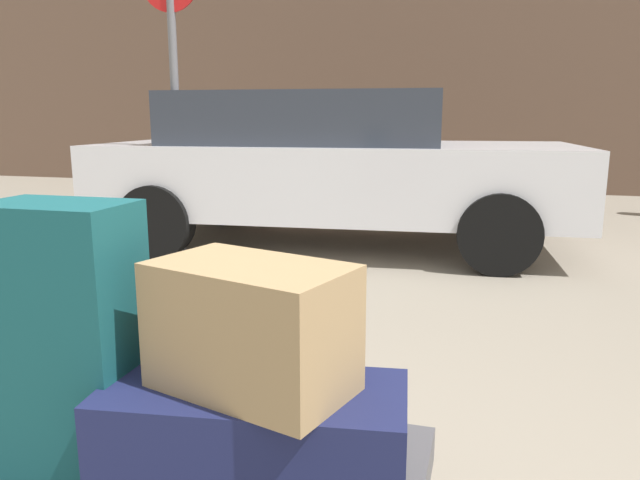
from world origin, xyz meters
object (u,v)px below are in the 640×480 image
object	(u,v)px
duffel_bag_navy_rear_left	(255,453)
parked_car	(329,165)
duffel_bag_maroon_front_right	(207,374)
suitcase_teal_center	(67,348)
no_parking_sign	(174,73)
duffel_bag_tan_topmost_pile	(251,327)

from	to	relation	value
duffel_bag_navy_rear_left	parked_car	distance (m)	4.49
duffel_bag_navy_rear_left	duffel_bag_maroon_front_right	size ratio (longest dim) A/B	1.07
suitcase_teal_center	parked_car	bearing A→B (deg)	96.27
duffel_bag_navy_rear_left	no_parking_sign	xyz separation A→B (m)	(-2.15, 3.59, 1.07)
duffel_bag_maroon_front_right	no_parking_sign	xyz separation A→B (m)	(-1.89, 3.27, 1.06)
duffel_bag_tan_topmost_pile	parked_car	xyz separation A→B (m)	(-1.01, 4.36, -0.02)
duffel_bag_navy_rear_left	duffel_bag_maroon_front_right	world-z (taller)	duffel_bag_maroon_front_right
no_parking_sign	duffel_bag_tan_topmost_pile	bearing A→B (deg)	-59.00
suitcase_teal_center	duffel_bag_navy_rear_left	bearing A→B (deg)	-1.12
suitcase_teal_center	no_parking_sign	distance (m)	4.06
suitcase_teal_center	parked_car	world-z (taller)	parked_car
duffel_bag_tan_topmost_pile	duffel_bag_navy_rear_left	bearing A→B (deg)	-73.69
duffel_bag_maroon_front_right	no_parking_sign	distance (m)	3.92
duffel_bag_maroon_front_right	duffel_bag_tan_topmost_pile	bearing A→B (deg)	-40.39
duffel_bag_navy_rear_left	parked_car	world-z (taller)	parked_car
duffel_bag_maroon_front_right	parked_car	bearing A→B (deg)	109.69
suitcase_teal_center	parked_car	size ratio (longest dim) A/B	0.15
duffel_bag_tan_topmost_pile	parked_car	world-z (taller)	parked_car
duffel_bag_maroon_front_right	suitcase_teal_center	xyz separation A→B (m)	(-0.19, -0.31, 0.18)
no_parking_sign	suitcase_teal_center	bearing A→B (deg)	-64.68
duffel_bag_navy_rear_left	duffel_bag_maroon_front_right	distance (m)	0.41
duffel_bag_maroon_front_right	parked_car	size ratio (longest dim) A/B	0.14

